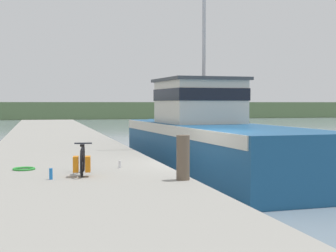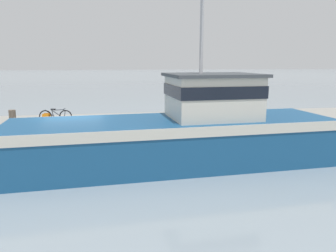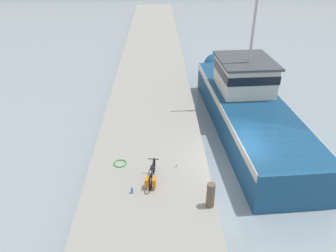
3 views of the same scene
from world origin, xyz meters
TOP-DOWN VIEW (x-y plane):
  - ground_plane at (0.00, 0.00)m, footprint 320.00×320.00m
  - dock_pier at (-3.73, 0.00)m, footprint 5.10×80.00m
  - fishing_boat_main at (1.67, 4.74)m, footprint 4.28×15.16m
  - bicycle_touring at (-3.57, -1.46)m, footprint 0.55×1.71m
  - mooring_post at (-1.45, -2.83)m, footprint 0.30×0.30m
  - hose_coil at (-4.96, -0.15)m, footprint 0.57×0.57m
  - water_bottle_on_curb at (-2.51, -0.43)m, footprint 0.06×0.06m
  - water_bottle_by_bike at (-4.33, -2.05)m, footprint 0.08×0.08m

SIDE VIEW (x-z plane):
  - ground_plane at x=0.00m, z-range 0.00..0.00m
  - dock_pier at x=-3.73m, z-range 0.00..0.93m
  - hose_coil at x=-4.96m, z-range 0.93..0.99m
  - water_bottle_on_curb at x=-2.51m, z-range 0.93..1.13m
  - water_bottle_by_bike at x=-4.33m, z-range 0.93..1.19m
  - bicycle_touring at x=-3.57m, z-range 0.90..1.64m
  - fishing_boat_main at x=1.67m, z-range -3.75..6.44m
  - mooring_post at x=-1.45m, z-range 0.93..1.94m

